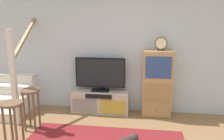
{
  "coord_description": "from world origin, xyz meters",
  "views": [
    {
      "loc": [
        0.59,
        -2.36,
        1.97
      ],
      "look_at": [
        -0.01,
        1.92,
        1.0
      ],
      "focal_mm": 36.85,
      "sensor_mm": 36.0,
      "label": 1
    }
  ],
  "objects_px": {
    "media_console": "(100,102)",
    "bar_stool_far": "(31,100)",
    "bar_stool_near": "(12,114)",
    "television": "(100,74)",
    "desk_clock": "(161,44)",
    "side_cabinet": "(157,84)"
  },
  "relations": [
    {
      "from": "media_console",
      "to": "television",
      "type": "distance_m",
      "value": 0.61
    },
    {
      "from": "media_console",
      "to": "bar_stool_far",
      "type": "xyz_separation_m",
      "value": [
        -1.07,
        -0.94,
        0.32
      ]
    },
    {
      "from": "media_console",
      "to": "side_cabinet",
      "type": "relative_size",
      "value": 0.89
    },
    {
      "from": "desk_clock",
      "to": "bar_stool_far",
      "type": "bearing_deg",
      "value": -157.74
    },
    {
      "from": "desk_clock",
      "to": "bar_stool_near",
      "type": "height_order",
      "value": "desk_clock"
    },
    {
      "from": "television",
      "to": "bar_stool_near",
      "type": "height_order",
      "value": "television"
    },
    {
      "from": "desk_clock",
      "to": "media_console",
      "type": "bearing_deg",
      "value": 179.77
    },
    {
      "from": "television",
      "to": "bar_stool_far",
      "type": "xyz_separation_m",
      "value": [
        -1.07,
        -0.96,
        -0.29
      ]
    },
    {
      "from": "media_console",
      "to": "bar_stool_far",
      "type": "height_order",
      "value": "bar_stool_far"
    },
    {
      "from": "media_console",
      "to": "television",
      "type": "xyz_separation_m",
      "value": [
        0.0,
        0.02,
        0.61
      ]
    },
    {
      "from": "television",
      "to": "bar_stool_far",
      "type": "bearing_deg",
      "value": -137.99
    },
    {
      "from": "media_console",
      "to": "bar_stool_near",
      "type": "distance_m",
      "value": 1.9
    },
    {
      "from": "desk_clock",
      "to": "bar_stool_near",
      "type": "relative_size",
      "value": 0.36
    },
    {
      "from": "media_console",
      "to": "bar_stool_near",
      "type": "height_order",
      "value": "bar_stool_near"
    },
    {
      "from": "bar_stool_far",
      "to": "media_console",
      "type": "bearing_deg",
      "value": 41.3
    },
    {
      "from": "television",
      "to": "bar_stool_near",
      "type": "xyz_separation_m",
      "value": [
        -1.06,
        -1.57,
        -0.3
      ]
    },
    {
      "from": "television",
      "to": "bar_stool_far",
      "type": "relative_size",
      "value": 1.39
    },
    {
      "from": "media_console",
      "to": "bar_stool_far",
      "type": "distance_m",
      "value": 1.46
    },
    {
      "from": "side_cabinet",
      "to": "desk_clock",
      "type": "relative_size",
      "value": 5.08
    },
    {
      "from": "side_cabinet",
      "to": "desk_clock",
      "type": "xyz_separation_m",
      "value": [
        0.04,
        -0.02,
        0.81
      ]
    },
    {
      "from": "media_console",
      "to": "desk_clock",
      "type": "height_order",
      "value": "desk_clock"
    },
    {
      "from": "bar_stool_near",
      "to": "bar_stool_far",
      "type": "relative_size",
      "value": 0.99
    }
  ]
}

